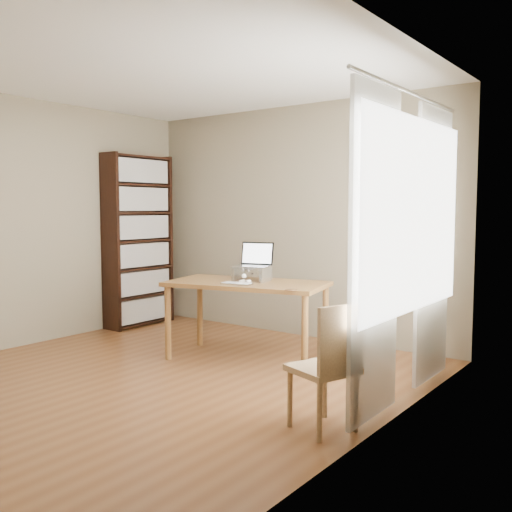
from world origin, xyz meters
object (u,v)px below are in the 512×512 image
at_px(chair, 332,363).
at_px(cat, 254,274).
at_px(keyboard, 237,284).
at_px(bookshelf, 139,241).
at_px(desk, 247,291).
at_px(laptop, 256,261).

bearing_deg(chair, cat, 161.61).
height_order(keyboard, chair, chair).
height_order(bookshelf, cat, bookshelf).
distance_m(keyboard, chair, 1.74).
xyz_separation_m(desk, laptop, (0.00, 0.14, 0.28)).
relative_size(bookshelf, keyboard, 6.98).
relative_size(laptop, chair, 0.44).
bearing_deg(desk, keyboard, -90.43).
bearing_deg(bookshelf, chair, -23.73).
height_order(desk, cat, cat).
bearing_deg(chair, laptop, 160.95).
bearing_deg(keyboard, chair, -40.16).
xyz_separation_m(laptop, cat, (-0.00, -0.03, -0.13)).
bearing_deg(cat, chair, -55.00).
distance_m(laptop, cat, 0.13).
relative_size(desk, keyboard, 5.41).
relative_size(laptop, keyboard, 1.26).
xyz_separation_m(bookshelf, keyboard, (2.12, -0.71, -0.29)).
bearing_deg(bookshelf, cat, -10.45).
bearing_deg(chair, keyboard, 169.27).
height_order(laptop, cat, laptop).
xyz_separation_m(keyboard, chair, (1.48, -0.87, -0.30)).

